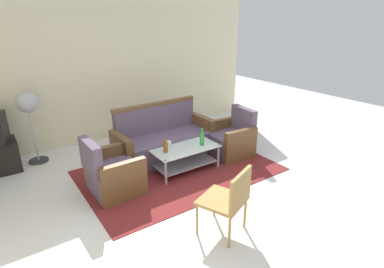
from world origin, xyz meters
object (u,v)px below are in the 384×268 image
at_px(cup, 169,144).
at_px(armchair_left, 112,174).
at_px(armchair_right, 231,140).
at_px(pedestal_fan, 28,106).
at_px(coffee_table, 184,155).
at_px(bottle_green, 202,139).
at_px(bottle_brown, 166,147).
at_px(wicker_chair, 229,197).
at_px(couch, 164,141).

bearing_deg(cup, armchair_left, -172.51).
relative_size(armchair_left, armchair_right, 1.00).
bearing_deg(pedestal_fan, coffee_table, -41.60).
xyz_separation_m(coffee_table, bottle_green, (0.29, -0.08, 0.25)).
bearing_deg(armchair_right, cup, 89.26).
xyz_separation_m(armchair_left, bottle_brown, (0.89, -0.01, 0.21)).
xyz_separation_m(armchair_right, bottle_brown, (-1.40, -0.03, 0.21)).
xyz_separation_m(bottle_green, wicker_chair, (-0.76, -1.56, -0.02)).
bearing_deg(armchair_left, armchair_right, 88.97).
height_order(pedestal_fan, wicker_chair, pedestal_fan).
height_order(cup, pedestal_fan, pedestal_fan).
xyz_separation_m(coffee_table, pedestal_fan, (-1.96, 1.74, 0.74)).
xyz_separation_m(couch, coffee_table, (0.03, -0.64, -0.04)).
height_order(armchair_right, wicker_chair, armchair_right).
distance_m(armchair_right, bottle_green, 0.80).
height_order(bottle_green, cup, bottle_green).
distance_m(coffee_table, bottle_green, 0.39).
xyz_separation_m(coffee_table, wicker_chair, (-0.47, -1.64, 0.22)).
distance_m(couch, bottle_brown, 0.73).
xyz_separation_m(bottle_brown, pedestal_fan, (-1.61, 1.74, 0.51)).
relative_size(bottle_green, pedestal_fan, 0.23).
bearing_deg(wicker_chair, armchair_left, 92.59).
relative_size(armchair_right, wicker_chair, 1.01).
xyz_separation_m(coffee_table, cup, (-0.21, 0.15, 0.19)).
bearing_deg(cup, pedestal_fan, 137.81).
relative_size(coffee_table, bottle_green, 3.81).
relative_size(bottle_green, cup, 2.89).
bearing_deg(couch, cup, 68.26).
distance_m(bottle_brown, bottle_green, 0.65).
distance_m(coffee_table, wicker_chair, 1.72).
xyz_separation_m(pedestal_fan, wicker_chair, (1.49, -3.39, -0.52)).
bearing_deg(cup, bottle_brown, -134.89).
distance_m(bottle_green, cup, 0.55).
xyz_separation_m(armchair_left, cup, (1.03, 0.14, 0.17)).
bearing_deg(armchair_right, couch, 65.27).
relative_size(coffee_table, cup, 11.00).
height_order(armchair_left, coffee_table, armchair_left).
distance_m(coffee_table, pedestal_fan, 2.73).
xyz_separation_m(cup, wicker_chair, (-0.26, -1.79, 0.03)).
xyz_separation_m(bottle_brown, bottle_green, (0.64, -0.09, 0.02)).
distance_m(armchair_right, pedestal_fan, 3.54).
height_order(couch, pedestal_fan, pedestal_fan).
xyz_separation_m(armchair_left, coffee_table, (1.24, -0.01, -0.02)).
bearing_deg(pedestal_fan, wicker_chair, -66.18).
xyz_separation_m(bottle_brown, cup, (0.14, 0.15, -0.04)).
xyz_separation_m(armchair_left, bottle_green, (1.53, -0.10, 0.23)).
height_order(armchair_right, bottle_brown, armchair_right).
distance_m(armchair_right, coffee_table, 1.05).
distance_m(armchair_left, bottle_brown, 0.91).
bearing_deg(bottle_green, couch, 113.89).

